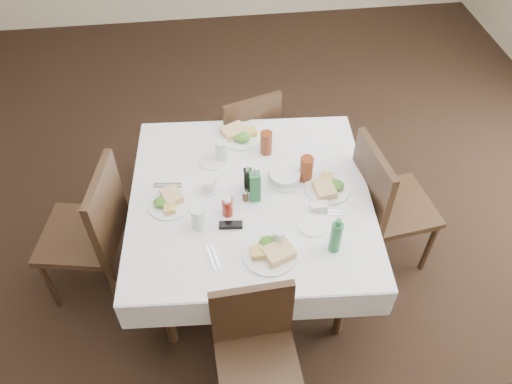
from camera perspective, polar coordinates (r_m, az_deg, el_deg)
ground_plane at (r=3.71m, az=1.12°, el=-6.20°), size 7.00×7.00×0.00m
room_shell at (r=2.56m, az=1.70°, el=17.47°), size 6.04×7.04×2.80m
dining_table at (r=3.06m, az=-0.64°, el=-1.27°), size 1.54×1.54×0.76m
chair_north at (r=3.78m, az=-1.05°, el=6.60°), size 0.55×0.55×0.92m
chair_south at (r=2.72m, az=-0.04°, el=-17.20°), size 0.45×0.45×0.90m
chair_east at (r=3.32m, az=14.33°, el=-0.90°), size 0.54×0.54×1.02m
chair_west at (r=3.23m, az=-18.05°, el=-3.86°), size 0.57×0.57×1.02m
meal_north at (r=3.37m, az=-1.87°, el=6.59°), size 0.29×0.29×0.06m
meal_south at (r=2.71m, az=1.77°, el=-6.80°), size 0.30×0.30×0.06m
meal_east at (r=3.05m, az=8.22°, el=0.58°), size 0.28×0.28×0.06m
meal_west at (r=2.98m, az=-9.94°, el=-1.07°), size 0.26×0.26×0.06m
side_plate_a at (r=3.22m, az=-5.13°, el=3.53°), size 0.17×0.17×0.01m
side_plate_b at (r=2.86m, az=6.52°, el=-3.82°), size 0.17×0.17×0.01m
water_n at (r=3.19m, az=-3.94°, el=4.79°), size 0.08×0.08×0.14m
water_s at (r=2.72m, az=2.64°, el=-5.28°), size 0.06×0.06×0.12m
water_e at (r=3.09m, az=5.75°, el=2.56°), size 0.06×0.06×0.11m
water_w at (r=2.81m, az=-6.61°, el=-2.95°), size 0.08×0.08×0.15m
iced_tea_a at (r=3.22m, az=1.17°, el=5.64°), size 0.08×0.08×0.16m
iced_tea_b at (r=3.05m, az=5.76°, el=2.66°), size 0.08×0.08×0.17m
bread_basket at (r=3.07m, az=3.30°, el=1.70°), size 0.21×0.21×0.07m
oil_cruet_dark at (r=2.97m, az=-0.94°, el=1.48°), size 0.05×0.05×0.21m
oil_cruet_green at (r=2.90m, az=-0.14°, el=0.76°), size 0.06×0.06×0.26m
ketchup_bottle at (r=2.86m, az=-3.28°, el=-1.71°), size 0.06×0.06×0.13m
salt_shaker at (r=2.93m, az=-2.76°, el=-0.72°), size 0.04×0.04×0.08m
pepper_shaker at (r=2.95m, az=-1.22°, el=-0.39°), size 0.03×0.03×0.08m
coffee_mug at (r=3.02m, az=-5.43°, el=0.68°), size 0.11×0.11×0.08m
sunglasses at (r=2.84m, az=-2.90°, el=-3.79°), size 0.14×0.06×0.03m
green_bottle at (r=2.70m, az=9.12°, el=-5.05°), size 0.06×0.06×0.24m
sugar_caddy at (r=2.93m, az=7.20°, el=-1.67°), size 0.10×0.06×0.05m
cutlery_n at (r=3.36m, az=0.90°, el=5.95°), size 0.06×0.19×0.01m
cutlery_s at (r=2.72m, az=-4.91°, el=-7.43°), size 0.07×0.17×0.01m
cutlery_e at (r=2.94m, az=8.26°, el=-2.29°), size 0.16×0.07×0.01m
cutlery_w at (r=3.10m, az=-10.06°, el=0.72°), size 0.18×0.06×0.01m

